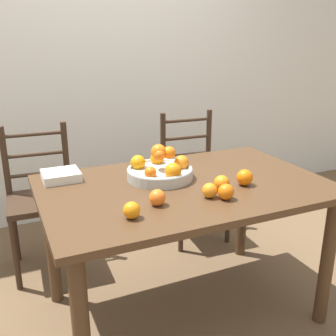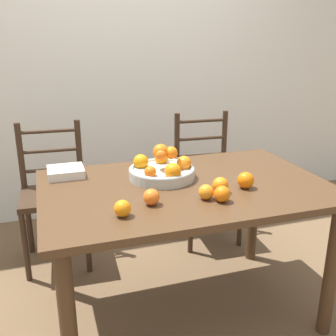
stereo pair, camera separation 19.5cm
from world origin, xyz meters
name	(u,v)px [view 1 (the left image)]	position (x,y,z in m)	size (l,w,h in m)	color
ground_plane	(183,309)	(0.00, 0.00, 0.00)	(12.00, 12.00, 0.00)	brown
wall_back	(101,59)	(0.00, 1.53, 1.30)	(8.00, 0.06, 2.60)	silver
dining_table	(185,203)	(0.00, 0.00, 0.66)	(1.44, 0.93, 0.76)	#4C331E
fruit_bowl	(160,169)	(-0.08, 0.13, 0.81)	(0.35, 0.35, 0.19)	#B2B7B2
orange_loose_0	(222,183)	(0.12, -0.16, 0.80)	(0.08, 0.08, 0.08)	orange
orange_loose_1	(157,198)	(-0.23, -0.19, 0.80)	(0.07, 0.07, 0.07)	orange
orange_loose_2	(132,210)	(-0.38, -0.27, 0.80)	(0.07, 0.07, 0.07)	orange
orange_loose_3	(245,177)	(0.26, -0.14, 0.80)	(0.08, 0.08, 0.08)	orange
orange_loose_4	(210,190)	(0.02, -0.21, 0.80)	(0.07, 0.07, 0.07)	orange
orange_loose_5	(226,192)	(0.08, -0.26, 0.80)	(0.07, 0.07, 0.07)	orange
chair_left	(42,201)	(-0.63, 0.79, 0.47)	(0.44, 0.42, 0.94)	#382619
chair_right	(193,177)	(0.47, 0.79, 0.47)	(0.44, 0.42, 0.94)	#382619
book_stack	(61,176)	(-0.57, 0.32, 0.79)	(0.19, 0.17, 0.05)	silver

